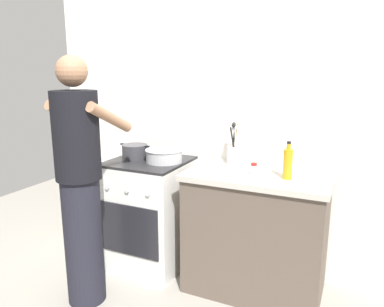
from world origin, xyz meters
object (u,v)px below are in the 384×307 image
(utensil_crock, at_px, (233,151))
(spice_bottle, at_px, (254,169))
(stove_range, at_px, (150,213))
(pot, at_px, (135,151))
(mixing_bowl, at_px, (164,155))
(person, at_px, (80,184))
(oil_bottle, at_px, (288,163))

(utensil_crock, relative_size, spice_bottle, 3.82)
(stove_range, height_order, pot, pot)
(stove_range, height_order, utensil_crock, utensil_crock)
(stove_range, bearing_deg, spice_bottle, -3.72)
(pot, relative_size, mixing_bowl, 0.92)
(pot, relative_size, spice_bottle, 3.21)
(stove_range, bearing_deg, mixing_bowl, 4.54)
(mixing_bowl, xyz_separation_m, spice_bottle, (0.74, -0.07, -0.01))
(pot, relative_size, person, 0.16)
(spice_bottle, bearing_deg, person, -151.09)
(spice_bottle, bearing_deg, utensil_crock, 135.64)
(stove_range, bearing_deg, utensil_crock, 13.46)
(mixing_bowl, relative_size, person, 0.18)
(pot, xyz_separation_m, spice_bottle, (1.02, -0.08, -0.02))
(person, bearing_deg, utensil_crock, 44.10)
(stove_range, relative_size, pot, 3.27)
(mixing_bowl, relative_size, oil_bottle, 1.18)
(utensil_crock, xyz_separation_m, person, (-0.81, -0.78, -0.15))
(stove_range, relative_size, utensil_crock, 2.75)
(stove_range, relative_size, spice_bottle, 10.51)
(spice_bottle, xyz_separation_m, oil_bottle, (0.23, 0.00, 0.07))
(mixing_bowl, xyz_separation_m, oil_bottle, (0.97, -0.07, 0.05))
(mixing_bowl, distance_m, oil_bottle, 0.97)
(pot, bearing_deg, oil_bottle, -3.46)
(pot, distance_m, utensil_crock, 0.81)
(stove_range, xyz_separation_m, spice_bottle, (0.88, -0.06, 0.49))
(mixing_bowl, height_order, oil_bottle, oil_bottle)
(pot, bearing_deg, mixing_bowl, -2.09)
(utensil_crock, distance_m, person, 1.14)
(pot, xyz_separation_m, oil_bottle, (1.25, -0.08, 0.05))
(person, bearing_deg, spice_bottle, 28.91)
(mixing_bowl, bearing_deg, spice_bottle, -5.27)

